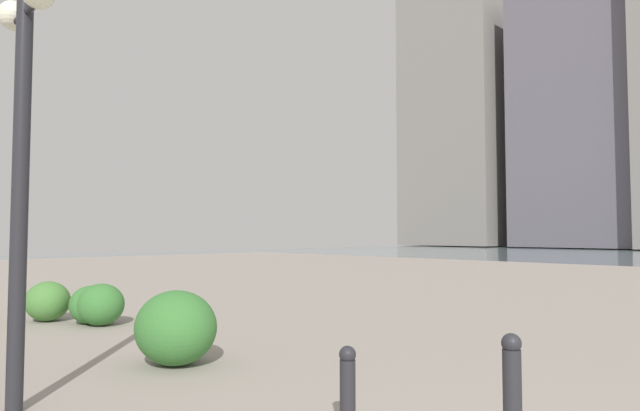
{
  "coord_description": "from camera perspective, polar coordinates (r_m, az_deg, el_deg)",
  "views": [
    {
      "loc": [
        0.07,
        2.27,
        1.54
      ],
      "look_at": [
        8.64,
        -6.14,
        2.16
      ],
      "focal_mm": 30.51,
      "sensor_mm": 36.0,
      "label": 1
    }
  ],
  "objects": [
    {
      "name": "shrub_round",
      "position": [
        9.97,
        -21.99,
        -9.61
      ],
      "size": [
        0.82,
        0.74,
        0.7
      ],
      "color": "#387533",
      "rests_on": "ground"
    },
    {
      "name": "bollard_near",
      "position": [
        3.94,
        19.53,
        -18.66
      ],
      "size": [
        0.13,
        0.13,
        0.89
      ],
      "color": "#232328",
      "rests_on": "ground"
    },
    {
      "name": "building_highrise",
      "position": [
        78.74,
        15.36,
        8.76
      ],
      "size": [
        13.15,
        15.54,
        36.82
      ],
      "color": "gray",
      "rests_on": "ground"
    },
    {
      "name": "building_annex",
      "position": [
        71.72,
        27.32,
        8.08
      ],
      "size": [
        16.26,
        14.37,
        29.71
      ],
      "color": "#5B5660",
      "rests_on": "ground"
    },
    {
      "name": "bollard_mid",
      "position": [
        4.34,
        2.92,
        -18.74
      ],
      "size": [
        0.13,
        0.13,
        0.69
      ],
      "color": "#232328",
      "rests_on": "ground"
    },
    {
      "name": "lamppost",
      "position": [
        5.53,
        -28.78,
        7.49
      ],
      "size": [
        0.98,
        0.28,
        3.73
      ],
      "color": "#232328",
      "rests_on": "ground"
    },
    {
      "name": "shrub_wide",
      "position": [
        10.83,
        -26.66,
        -8.96
      ],
      "size": [
        0.82,
        0.74,
        0.7
      ],
      "color": "#477F38",
      "rests_on": "ground"
    },
    {
      "name": "shrub_low",
      "position": [
        6.76,
        -14.88,
        -12.27
      ],
      "size": [
        1.02,
        0.92,
        0.87
      ],
      "color": "#387533",
      "rests_on": "ground"
    },
    {
      "name": "shrub_tall",
      "position": [
        10.22,
        -22.91,
        -9.56
      ],
      "size": [
        0.76,
        0.69,
        0.65
      ],
      "color": "#387533",
      "rests_on": "ground"
    }
  ]
}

